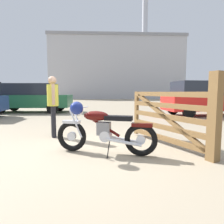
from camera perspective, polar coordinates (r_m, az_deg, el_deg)
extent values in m
plane|color=gray|center=(4.48, -5.36, -10.28)|extent=(80.00, 80.00, 0.00)
torus|color=black|center=(4.24, -11.58, -6.82)|extent=(0.65, 0.23, 0.64)
cylinder|color=silver|center=(4.24, -11.58, -6.82)|extent=(0.19, 0.11, 0.18)
torus|color=black|center=(3.88, 8.34, -7.97)|extent=(0.65, 0.23, 0.64)
cylinder|color=silver|center=(3.88, 8.34, -7.97)|extent=(0.19, 0.11, 0.18)
cube|color=silver|center=(4.19, -11.66, -2.81)|extent=(0.38, 0.20, 0.06)
cube|color=#4C0C0A|center=(3.82, 8.70, -3.75)|extent=(0.42, 0.21, 0.07)
cylinder|color=silver|center=(4.07, -10.48, -3.28)|extent=(0.29, 0.09, 0.58)
cylinder|color=silver|center=(4.21, -9.66, -2.97)|extent=(0.29, 0.09, 0.58)
sphere|color=silver|center=(4.09, -9.53, 0.22)|extent=(0.17, 0.17, 0.17)
cylinder|color=silver|center=(4.05, -8.51, 1.18)|extent=(0.15, 0.61, 0.03)
sphere|color=navy|center=(3.78, -10.19, 1.12)|extent=(0.25, 0.25, 0.25)
cylinder|color=#4C0C0A|center=(3.97, -2.99, -3.79)|extent=(0.75, 0.20, 0.47)
ellipsoid|color=#4C0C0A|center=(3.97, -4.61, -1.14)|extent=(0.55, 0.32, 0.20)
cube|color=black|center=(3.86, 1.91, -1.77)|extent=(0.57, 0.30, 0.09)
cube|color=slate|center=(3.97, -2.37, -4.79)|extent=(0.29, 0.23, 0.26)
cylinder|color=silver|center=(3.99, -1.81, -6.94)|extent=(0.26, 0.24, 0.22)
cylinder|color=silver|center=(3.83, 3.37, -8.70)|extent=(0.70, 0.20, 0.14)
cylinder|color=silver|center=(4.02, 3.86, -8.00)|extent=(0.70, 0.20, 0.14)
cylinder|color=black|center=(3.85, -1.00, -10.46)|extent=(0.07, 0.24, 0.33)
cube|color=brown|center=(3.92, 27.56, -1.29)|extent=(0.25, 0.25, 1.60)
cube|color=brown|center=(5.65, 7.11, -0.21)|extent=(0.12, 0.13, 1.20)
cube|color=brown|center=(4.81, 15.28, -7.49)|extent=(1.25, 2.13, 0.11)
cube|color=brown|center=(4.76, 15.37, -4.44)|extent=(1.25, 2.13, 0.11)
cube|color=brown|center=(4.72, 15.45, -1.33)|extent=(1.25, 2.13, 0.11)
cube|color=brown|center=(4.69, 15.54, 1.82)|extent=(1.25, 2.13, 0.11)
cube|color=brown|center=(4.68, 15.63, 5.00)|extent=(1.25, 2.13, 0.11)
cube|color=brown|center=(4.72, 15.45, -1.57)|extent=(1.15, 1.95, 1.08)
cylinder|color=black|center=(5.56, -16.48, -2.79)|extent=(0.12, 0.12, 0.86)
cylinder|color=black|center=(5.74, -16.64, -2.54)|extent=(0.12, 0.12, 0.86)
cylinder|color=gold|center=(5.59, -16.78, 4.66)|extent=(0.30, 0.30, 0.58)
cylinder|color=tan|center=(5.40, -16.62, 4.94)|extent=(0.08, 0.08, 0.55)
cylinder|color=tan|center=(5.78, -16.95, 4.97)|extent=(0.08, 0.08, 0.55)
sphere|color=tan|center=(5.60, -16.90, 8.75)|extent=(0.22, 0.22, 0.22)
cylinder|color=black|center=(12.64, 27.04, 0.93)|extent=(0.63, 0.30, 0.60)
cylinder|color=black|center=(11.39, 17.24, 0.84)|extent=(0.63, 0.30, 0.60)
cylinder|color=black|center=(9.96, 21.41, 0.01)|extent=(0.63, 0.30, 0.60)
cube|color=red|center=(11.26, 24.64, 2.46)|extent=(4.14, 2.35, 0.76)
cube|color=#232833|center=(11.11, 23.72, 6.28)|extent=(2.64, 1.95, 0.72)
cylinder|color=black|center=(13.45, -14.82, 1.72)|extent=(0.65, 0.24, 0.64)
cylinder|color=black|center=(11.76, -16.82, 1.10)|extent=(0.65, 0.24, 0.64)
cylinder|color=black|center=(14.46, -26.45, 1.58)|extent=(0.65, 0.24, 0.64)
cylinder|color=black|center=(12.89, -29.78, 0.97)|extent=(0.65, 0.24, 0.64)
cube|color=#23663D|center=(13.04, -22.20, 2.99)|extent=(4.79, 2.00, 0.74)
cube|color=#232833|center=(13.14, -23.55, 6.05)|extent=(3.58, 1.78, 0.68)
cylinder|color=black|center=(16.69, 25.10, 2.06)|extent=(0.61, 0.24, 0.60)
cylinder|color=black|center=(15.27, 28.00, 1.63)|extent=(0.61, 0.24, 0.60)
cylinder|color=black|center=(15.70, 17.35, 2.14)|extent=(0.61, 0.24, 0.60)
cylinder|color=black|center=(14.18, 19.67, 1.70)|extent=(0.61, 0.24, 0.60)
cube|color=#2D4784|center=(15.40, 22.66, 3.31)|extent=(4.03, 1.97, 0.76)
cube|color=#232833|center=(15.28, 21.92, 6.10)|extent=(2.52, 1.72, 0.72)
cube|color=#B2B2B7|center=(41.24, 0.99, 11.62)|extent=(24.85, 15.36, 10.79)
cube|color=gray|center=(42.18, 1.00, 19.27)|extent=(25.17, 15.68, 0.50)
cylinder|color=#B2B2B7|center=(44.52, 9.54, 25.72)|extent=(1.10, 1.10, 11.29)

